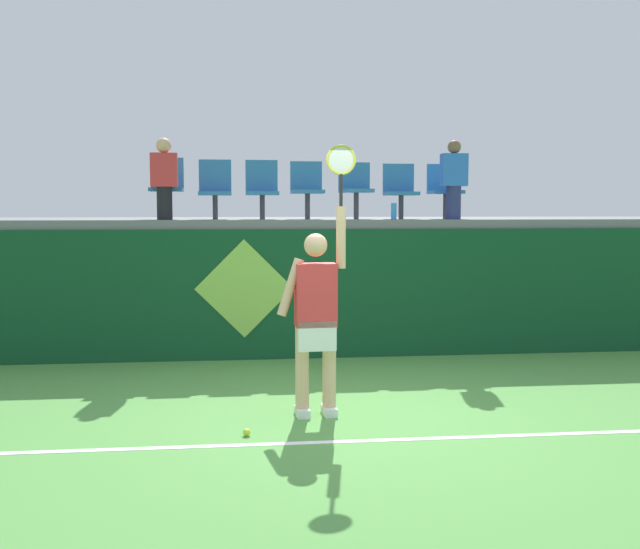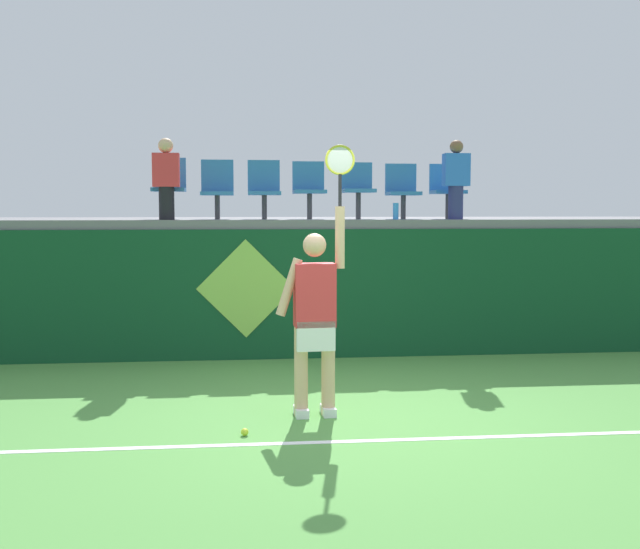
{
  "view_description": "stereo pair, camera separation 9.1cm",
  "coord_description": "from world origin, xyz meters",
  "views": [
    {
      "loc": [
        -1.08,
        -7.0,
        1.97
      ],
      "look_at": [
        -0.14,
        1.07,
        1.27
      ],
      "focal_mm": 43.63,
      "sensor_mm": 36.0,
      "label": 1
    },
    {
      "loc": [
        -0.99,
        -7.01,
        1.97
      ],
      "look_at": [
        -0.14,
        1.07,
        1.27
      ],
      "focal_mm": 43.63,
      "sensor_mm": 36.0,
      "label": 2
    }
  ],
  "objects": [
    {
      "name": "stadium_chair_0",
      "position": [
        -1.92,
        3.68,
        2.28
      ],
      "size": [
        0.44,
        0.42,
        0.83
      ],
      "color": "#38383D",
      "rests_on": "spectator_platform"
    },
    {
      "name": "court_back_wall",
      "position": [
        0.0,
        3.07,
        0.84
      ],
      "size": [
        13.27,
        0.2,
        1.69
      ],
      "primitive_type": "cube",
      "color": "#0F4223",
      "rests_on": "ground_plane"
    },
    {
      "name": "court_baseline_stripe",
      "position": [
        0.0,
        -0.67,
        0.0
      ],
      "size": [
        11.94,
        0.08,
        0.01
      ],
      "primitive_type": "cube",
      "color": "white",
      "rests_on": "ground_plane"
    },
    {
      "name": "wall_signage_mount",
      "position": [
        -0.9,
        2.97,
        0.0
      ],
      "size": [
        1.27,
        0.01,
        1.56
      ],
      "color": "#0F4223",
      "rests_on": "ground_plane"
    },
    {
      "name": "spectator_platform",
      "position": [
        0.0,
        4.54,
        1.75
      ],
      "size": [
        13.27,
        3.04,
        0.12
      ],
      "primitive_type": "cube",
      "color": "slate",
      "rests_on": "court_back_wall"
    },
    {
      "name": "spectator_1",
      "position": [
        -1.92,
        3.27,
        2.36
      ],
      "size": [
        0.34,
        0.2,
        1.05
      ],
      "color": "black",
      "rests_on": "spectator_platform"
    },
    {
      "name": "stadium_chair_5",
      "position": [
        1.28,
        3.68,
        2.23
      ],
      "size": [
        0.44,
        0.42,
        0.77
      ],
      "color": "#38383D",
      "rests_on": "spectator_platform"
    },
    {
      "name": "spectator_0",
      "position": [
        1.91,
        3.22,
        2.36
      ],
      "size": [
        0.34,
        0.2,
        1.06
      ],
      "color": "navy",
      "rests_on": "spectator_platform"
    },
    {
      "name": "stadium_chair_2",
      "position": [
        -0.64,
        3.68,
        2.24
      ],
      "size": [
        0.44,
        0.42,
        0.81
      ],
      "color": "#38383D",
      "rests_on": "spectator_platform"
    },
    {
      "name": "tennis_player",
      "position": [
        -0.28,
        0.19,
        0.97
      ],
      "size": [
        0.75,
        0.28,
        2.55
      ],
      "color": "white",
      "rests_on": "ground_plane"
    },
    {
      "name": "water_bottle",
      "position": [
        1.1,
        3.21,
        1.92
      ],
      "size": [
        0.07,
        0.07,
        0.22
      ],
      "primitive_type": "cylinder",
      "color": "#338CE5",
      "rests_on": "spectator_platform"
    },
    {
      "name": "stadium_chair_1",
      "position": [
        -1.27,
        3.68,
        2.24
      ],
      "size": [
        0.44,
        0.42,
        0.81
      ],
      "color": "#38383D",
      "rests_on": "spectator_platform"
    },
    {
      "name": "stadium_chair_3",
      "position": [
        -0.02,
        3.68,
        2.25
      ],
      "size": [
        0.44,
        0.42,
        0.8
      ],
      "color": "#38383D",
      "rests_on": "spectator_platform"
    },
    {
      "name": "stadium_chair_6",
      "position": [
        1.91,
        3.67,
        2.24
      ],
      "size": [
        0.44,
        0.42,
        0.77
      ],
      "color": "#38383D",
      "rests_on": "spectator_platform"
    },
    {
      "name": "stadium_chair_4",
      "position": [
        0.65,
        3.67,
        2.25
      ],
      "size": [
        0.44,
        0.42,
        0.79
      ],
      "color": "#38383D",
      "rests_on": "spectator_platform"
    },
    {
      "name": "ground_plane",
      "position": [
        0.0,
        0.0,
        0.0
      ],
      "size": [
        40.0,
        40.0,
        0.0
      ],
      "primitive_type": "plane",
      "color": "#519342"
    },
    {
      "name": "tennis_ball",
      "position": [
        -0.95,
        -0.41,
        0.03
      ],
      "size": [
        0.07,
        0.07,
        0.07
      ],
      "primitive_type": "sphere",
      "color": "#D1E533",
      "rests_on": "ground_plane"
    }
  ]
}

